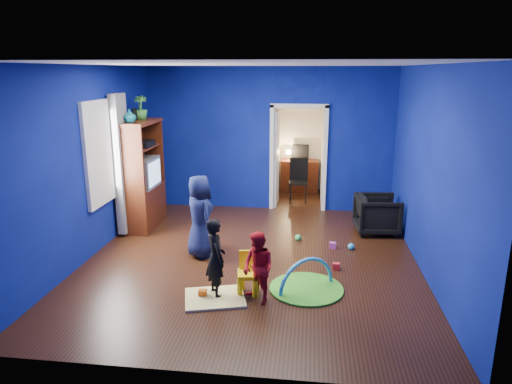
# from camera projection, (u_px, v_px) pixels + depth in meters

# --- Properties ---
(floor) EXTENTS (5.00, 5.50, 0.01)m
(floor) POSITION_uv_depth(u_px,v_px,m) (252.00, 260.00, 7.01)
(floor) COLOR black
(floor) RESTS_ON ground
(ceiling) EXTENTS (5.00, 5.50, 0.01)m
(ceiling) POSITION_uv_depth(u_px,v_px,m) (251.00, 64.00, 6.26)
(ceiling) COLOR white
(ceiling) RESTS_ON wall_back
(wall_back) EXTENTS (5.00, 0.02, 2.90)m
(wall_back) POSITION_uv_depth(u_px,v_px,m) (269.00, 140.00, 9.27)
(wall_back) COLOR navy
(wall_back) RESTS_ON floor
(wall_front) EXTENTS (5.00, 0.02, 2.90)m
(wall_front) POSITION_uv_depth(u_px,v_px,m) (210.00, 231.00, 4.00)
(wall_front) COLOR navy
(wall_front) RESTS_ON floor
(wall_left) EXTENTS (0.02, 5.50, 2.90)m
(wall_left) POSITION_uv_depth(u_px,v_px,m) (89.00, 163.00, 6.93)
(wall_left) COLOR navy
(wall_left) RESTS_ON floor
(wall_right) EXTENTS (0.02, 5.50, 2.90)m
(wall_right) POSITION_uv_depth(u_px,v_px,m) (429.00, 172.00, 6.34)
(wall_right) COLOR navy
(wall_right) RESTS_ON floor
(alcove) EXTENTS (1.00, 1.75, 2.50)m
(alcove) POSITION_uv_depth(u_px,v_px,m) (300.00, 143.00, 10.09)
(alcove) COLOR silver
(alcove) RESTS_ON floor
(armchair) EXTENTS (0.81, 0.79, 0.68)m
(armchair) POSITION_uv_depth(u_px,v_px,m) (377.00, 214.00, 8.10)
(armchair) COLOR black
(armchair) RESTS_ON floor
(child_black) EXTENTS (0.41, 0.45, 1.04)m
(child_black) POSITION_uv_depth(u_px,v_px,m) (216.00, 258.00, 5.77)
(child_black) COLOR black
(child_black) RESTS_ON floor
(child_navy) EXTENTS (0.72, 0.75, 1.29)m
(child_navy) POSITION_uv_depth(u_px,v_px,m) (200.00, 216.00, 7.00)
(child_navy) COLOR #0E1134
(child_navy) RESTS_ON floor
(toddler_red) EXTENTS (0.56, 0.55, 0.91)m
(toddler_red) POSITION_uv_depth(u_px,v_px,m) (258.00, 268.00, 5.63)
(toddler_red) COLOR red
(toddler_red) RESTS_ON floor
(vase) EXTENTS (0.28, 0.28, 0.22)m
(vase) POSITION_uv_depth(u_px,v_px,m) (130.00, 116.00, 7.72)
(vase) COLOR #0C5D66
(vase) RESTS_ON tv_armoire
(potted_plant) EXTENTS (0.30, 0.30, 0.42)m
(potted_plant) POSITION_uv_depth(u_px,v_px,m) (140.00, 108.00, 8.19)
(potted_plant) COLOR #36832F
(potted_plant) RESTS_ON tv_armoire
(tv_armoire) EXTENTS (0.58, 1.14, 1.96)m
(tv_armoire) POSITION_uv_depth(u_px,v_px,m) (140.00, 175.00, 8.29)
(tv_armoire) COLOR #401B0A
(tv_armoire) RESTS_ON floor
(crt_tv) EXTENTS (0.46, 0.70, 0.54)m
(crt_tv) POSITION_uv_depth(u_px,v_px,m) (142.00, 173.00, 8.27)
(crt_tv) COLOR silver
(crt_tv) RESTS_ON tv_armoire
(yellow_blanket) EXTENTS (0.88, 0.78, 0.03)m
(yellow_blanket) POSITION_uv_depth(u_px,v_px,m) (215.00, 298.00, 5.81)
(yellow_blanket) COLOR #F2E07A
(yellow_blanket) RESTS_ON floor
(hopper_ball) EXTENTS (0.39, 0.39, 0.39)m
(hopper_ball) POSITION_uv_depth(u_px,v_px,m) (201.00, 238.00, 7.37)
(hopper_ball) COLOR yellow
(hopper_ball) RESTS_ON floor
(kid_chair) EXTENTS (0.32, 0.32, 0.50)m
(kid_chair) POSITION_uv_depth(u_px,v_px,m) (248.00, 276.00, 5.89)
(kid_chair) COLOR yellow
(kid_chair) RESTS_ON floor
(play_mat) EXTENTS (0.98, 0.98, 0.03)m
(play_mat) POSITION_uv_depth(u_px,v_px,m) (306.00, 289.00, 6.05)
(play_mat) COLOR green
(play_mat) RESTS_ON floor
(toy_arch) EXTENTS (0.72, 0.57, 0.87)m
(toy_arch) POSITION_uv_depth(u_px,v_px,m) (306.00, 288.00, 6.05)
(toy_arch) COLOR #3F8CD8
(toy_arch) RESTS_ON floor
(window_left) EXTENTS (0.03, 0.95, 1.55)m
(window_left) POSITION_uv_depth(u_px,v_px,m) (99.00, 153.00, 7.24)
(window_left) COLOR white
(window_left) RESTS_ON wall_left
(curtain) EXTENTS (0.14, 0.42, 2.40)m
(curtain) POSITION_uv_depth(u_px,v_px,m) (122.00, 165.00, 7.83)
(curtain) COLOR slate
(curtain) RESTS_ON floor
(doorway) EXTENTS (1.16, 0.10, 2.10)m
(doorway) POSITION_uv_depth(u_px,v_px,m) (298.00, 160.00, 9.31)
(doorway) COLOR white
(doorway) RESTS_ON floor
(study_desk) EXTENTS (0.88, 0.44, 0.75)m
(study_desk) POSITION_uv_depth(u_px,v_px,m) (300.00, 176.00, 10.93)
(study_desk) COLOR #3D140A
(study_desk) RESTS_ON floor
(desk_monitor) EXTENTS (0.40, 0.05, 0.32)m
(desk_monitor) POSITION_uv_depth(u_px,v_px,m) (300.00, 151.00, 10.89)
(desk_monitor) COLOR black
(desk_monitor) RESTS_ON study_desk
(desk_lamp) EXTENTS (0.14, 0.14, 0.14)m
(desk_lamp) POSITION_uv_depth(u_px,v_px,m) (288.00, 152.00, 10.88)
(desk_lamp) COLOR #FFD88C
(desk_lamp) RESTS_ON study_desk
(folding_chair) EXTENTS (0.40, 0.40, 0.92)m
(folding_chair) POSITION_uv_depth(u_px,v_px,m) (298.00, 182.00, 9.99)
(folding_chair) COLOR black
(folding_chair) RESTS_ON floor
(book_shelf) EXTENTS (0.88, 0.24, 0.04)m
(book_shelf) POSITION_uv_depth(u_px,v_px,m) (301.00, 106.00, 10.61)
(book_shelf) COLOR white
(book_shelf) RESTS_ON study_desk
(toy_0) EXTENTS (0.10, 0.08, 0.10)m
(toy_0) POSITION_uv_depth(u_px,v_px,m) (336.00, 266.00, 6.65)
(toy_0) COLOR red
(toy_0) RESTS_ON floor
(toy_1) EXTENTS (0.11, 0.11, 0.11)m
(toy_1) POSITION_uv_depth(u_px,v_px,m) (351.00, 246.00, 7.39)
(toy_1) COLOR #269CDC
(toy_1) RESTS_ON floor
(toy_2) EXTENTS (0.10, 0.08, 0.10)m
(toy_2) POSITION_uv_depth(u_px,v_px,m) (203.00, 294.00, 5.84)
(toy_2) COLOR #FC610D
(toy_2) RESTS_ON floor
(toy_3) EXTENTS (0.11, 0.11, 0.11)m
(toy_3) POSITION_uv_depth(u_px,v_px,m) (298.00, 237.00, 7.80)
(toy_3) COLOR green
(toy_3) RESTS_ON floor
(toy_4) EXTENTS (0.10, 0.08, 0.10)m
(toy_4) POSITION_uv_depth(u_px,v_px,m) (333.00, 245.00, 7.45)
(toy_4) COLOR #C048B1
(toy_4) RESTS_ON floor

